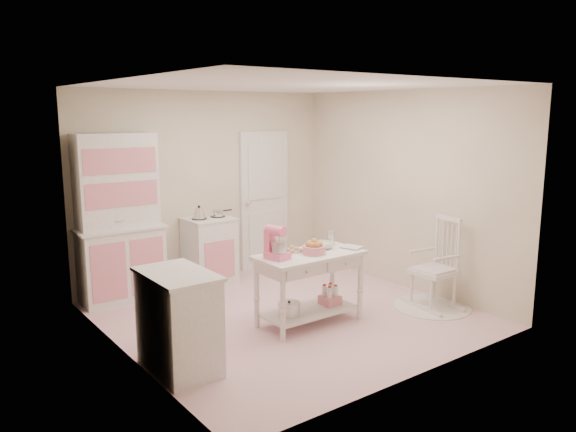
% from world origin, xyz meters
% --- Properties ---
extents(room_shell, '(3.84, 3.84, 2.62)m').
position_xyz_m(room_shell, '(0.00, 0.00, 1.65)').
color(room_shell, pink).
rests_on(room_shell, ground).
extents(door, '(0.82, 0.05, 2.04)m').
position_xyz_m(door, '(0.95, 1.87, 1.02)').
color(door, white).
rests_on(door, ground).
extents(hutch, '(1.06, 0.50, 2.08)m').
position_xyz_m(hutch, '(-1.34, 1.66, 1.04)').
color(hutch, white).
rests_on(hutch, ground).
extents(stove, '(0.62, 0.57, 0.92)m').
position_xyz_m(stove, '(-0.14, 1.61, 0.46)').
color(stove, white).
rests_on(stove, ground).
extents(base_cabinet, '(0.54, 0.84, 0.92)m').
position_xyz_m(base_cabinet, '(-1.63, -0.53, 0.46)').
color(base_cabinet, white).
rests_on(base_cabinet, ground).
extents(lace_rug, '(0.92, 0.92, 0.01)m').
position_xyz_m(lace_rug, '(1.55, -0.82, 0.01)').
color(lace_rug, white).
rests_on(lace_rug, ground).
extents(rocking_chair, '(0.58, 0.78, 1.10)m').
position_xyz_m(rocking_chair, '(1.55, -0.82, 0.55)').
color(rocking_chair, white).
rests_on(rocking_chair, ground).
extents(work_table, '(1.20, 0.60, 0.80)m').
position_xyz_m(work_table, '(0.03, -0.34, 0.40)').
color(work_table, white).
rests_on(work_table, ground).
extents(stand_mixer, '(0.25, 0.31, 0.34)m').
position_xyz_m(stand_mixer, '(-0.39, -0.32, 0.97)').
color(stand_mixer, pink).
rests_on(stand_mixer, work_table).
extents(cookie_tray, '(0.34, 0.24, 0.02)m').
position_xyz_m(cookie_tray, '(-0.12, -0.16, 0.81)').
color(cookie_tray, silver).
rests_on(cookie_tray, work_table).
extents(bread_basket, '(0.25, 0.25, 0.09)m').
position_xyz_m(bread_basket, '(0.05, -0.39, 0.85)').
color(bread_basket, pink).
rests_on(bread_basket, work_table).
extents(mixing_bowl, '(0.23, 0.23, 0.07)m').
position_xyz_m(mixing_bowl, '(0.29, -0.26, 0.84)').
color(mixing_bowl, silver).
rests_on(mixing_bowl, work_table).
extents(metal_pitcher, '(0.10, 0.10, 0.17)m').
position_xyz_m(metal_pitcher, '(0.47, -0.18, 0.89)').
color(metal_pitcher, silver).
rests_on(metal_pitcher, work_table).
extents(recipe_book, '(0.23, 0.27, 0.02)m').
position_xyz_m(recipe_book, '(0.48, -0.46, 0.81)').
color(recipe_book, silver).
rests_on(recipe_book, work_table).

